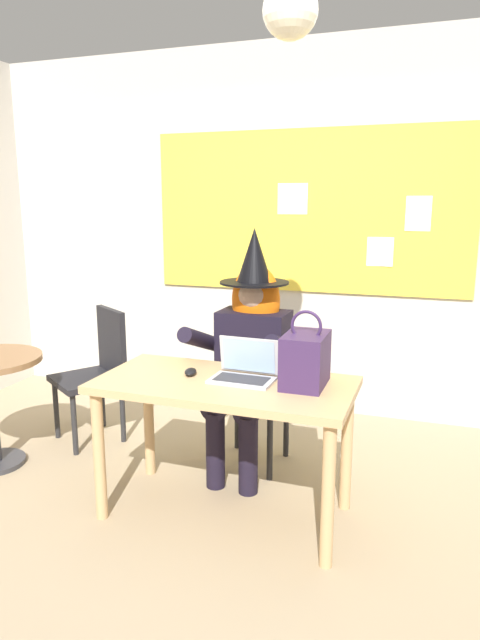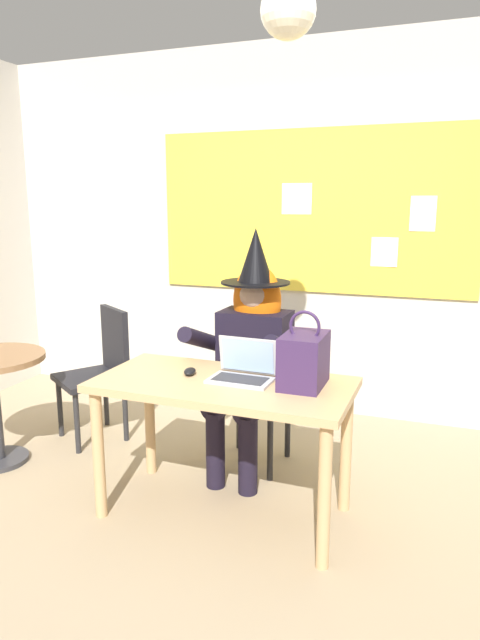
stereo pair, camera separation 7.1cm
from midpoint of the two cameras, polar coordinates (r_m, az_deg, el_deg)
The scene contains 9 objects.
ground_plane at distance 3.04m, azimuth -2.04°, elevation -20.22°, with size 24.00×24.00×0.00m, color tan.
wall_back_bulletin at distance 4.30m, azimuth 6.56°, elevation 9.03°, with size 5.34×1.88×2.78m.
desk_main at distance 2.86m, azimuth -2.30°, elevation -8.26°, with size 1.31×0.66×0.73m.
chair_at_desk at distance 3.52m, azimuth 1.18°, elevation -6.39°, with size 0.44×0.44×0.91m.
person_costumed at distance 3.33m, azimuth 0.49°, elevation -2.22°, with size 0.60×0.68×1.47m.
laptop at distance 2.84m, azimuth -0.24°, elevation -5.20°, with size 0.33×0.23×0.21m.
computer_mouse at distance 2.94m, azimuth -5.79°, elevation -5.30°, with size 0.06×0.10×0.03m, color black.
handbag at distance 2.74m, azimuth 6.00°, elevation -3.99°, with size 0.20×0.30×0.38m.
chair_spare_by_window at distance 3.97m, azimuth -14.86°, elevation -4.70°, with size 0.58×0.58×0.91m.
Camera 1 is at (0.90, -2.41, 1.62)m, focal length 31.22 mm.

